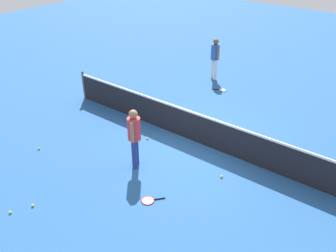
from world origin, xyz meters
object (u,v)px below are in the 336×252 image
(tennis_racket_far_player, at_px, (222,90))
(tennis_ball_by_net, at_px, (33,205))
(player_near_side, at_px, (134,134))
(player_far_side, at_px, (215,55))
(tennis_ball_near_player, at_px, (222,177))
(tennis_ball_baseline, at_px, (147,138))
(tennis_ball_stray_left, at_px, (10,212))
(tennis_racket_near_player, at_px, (149,200))
(tennis_ball_midcourt, at_px, (39,149))

(tennis_racket_far_player, relative_size, tennis_ball_by_net, 9.11)
(tennis_racket_far_player, bearing_deg, player_near_side, -83.64)
(player_far_side, height_order, tennis_ball_near_player, player_far_side)
(tennis_ball_baseline, height_order, tennis_ball_stray_left, same)
(tennis_racket_far_player, height_order, tennis_ball_by_net, tennis_ball_by_net)
(tennis_racket_near_player, relative_size, tennis_ball_midcourt, 8.44)
(tennis_racket_far_player, height_order, tennis_ball_stray_left, tennis_ball_stray_left)
(tennis_racket_near_player, height_order, tennis_ball_by_net, tennis_ball_by_net)
(tennis_racket_near_player, relative_size, tennis_ball_baseline, 8.44)
(player_near_side, height_order, tennis_ball_near_player, player_near_side)
(player_near_side, xyz_separation_m, tennis_ball_midcourt, (-2.76, -1.15, -0.98))
(tennis_racket_near_player, height_order, tennis_racket_far_player, same)
(tennis_ball_by_net, bearing_deg, player_near_side, 72.87)
(player_near_side, bearing_deg, player_far_side, 103.03)
(tennis_ball_near_player, distance_m, tennis_ball_stray_left, 5.17)
(tennis_racket_near_player, xyz_separation_m, tennis_ball_by_net, (-2.03, -1.81, 0.02))
(tennis_ball_near_player, relative_size, tennis_ball_midcourt, 1.00)
(player_near_side, bearing_deg, tennis_ball_midcourt, -157.43)
(tennis_ball_midcourt, bearing_deg, player_far_side, 80.78)
(tennis_ball_near_player, bearing_deg, tennis_racket_near_player, -116.82)
(player_far_side, bearing_deg, tennis_racket_far_player, -42.86)
(tennis_ball_midcourt, bearing_deg, player_near_side, 22.57)
(tennis_racket_near_player, bearing_deg, player_near_side, 143.94)
(tennis_racket_far_player, xyz_separation_m, tennis_ball_baseline, (0.03, -4.51, 0.02))
(tennis_racket_far_player, bearing_deg, tennis_ball_baseline, -89.68)
(tennis_racket_near_player, distance_m, tennis_ball_near_player, 2.05)
(tennis_ball_by_net, bearing_deg, tennis_racket_near_player, 41.74)
(player_near_side, bearing_deg, tennis_ball_stray_left, -108.34)
(tennis_ball_midcourt, bearing_deg, tennis_ball_baseline, 47.65)
(tennis_racket_near_player, bearing_deg, tennis_ball_near_player, 63.18)
(player_near_side, relative_size, tennis_ball_near_player, 25.76)
(player_far_side, xyz_separation_m, tennis_ball_baseline, (0.90, -5.33, -0.98))
(tennis_ball_near_player, xyz_separation_m, tennis_ball_baseline, (-2.74, 0.25, 0.00))
(tennis_ball_baseline, bearing_deg, tennis_ball_by_net, -93.16)
(tennis_ball_near_player, height_order, tennis_ball_midcourt, same)
(tennis_ball_near_player, bearing_deg, tennis_ball_baseline, 174.73)
(player_far_side, relative_size, tennis_ball_by_net, 25.76)
(tennis_ball_midcourt, bearing_deg, tennis_racket_far_player, 72.85)
(tennis_ball_near_player, bearing_deg, tennis_ball_by_net, -129.06)
(tennis_ball_near_player, distance_m, tennis_ball_midcourt, 5.32)
(tennis_racket_near_player, bearing_deg, tennis_racket_far_player, 105.58)
(tennis_ball_by_net, xyz_separation_m, tennis_ball_baseline, (0.21, 3.89, 0.00))
(tennis_racket_far_player, bearing_deg, tennis_ball_stray_left, -92.59)
(player_near_side, bearing_deg, tennis_racket_far_player, 96.36)
(tennis_ball_baseline, bearing_deg, player_far_side, 99.58)
(tennis_racket_near_player, bearing_deg, tennis_ball_midcourt, -176.07)
(player_near_side, height_order, tennis_racket_far_player, player_near_side)
(player_far_side, relative_size, tennis_ball_near_player, 25.76)
(tennis_racket_far_player, relative_size, tennis_ball_stray_left, 9.11)
(tennis_ball_baseline, distance_m, tennis_ball_stray_left, 4.36)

